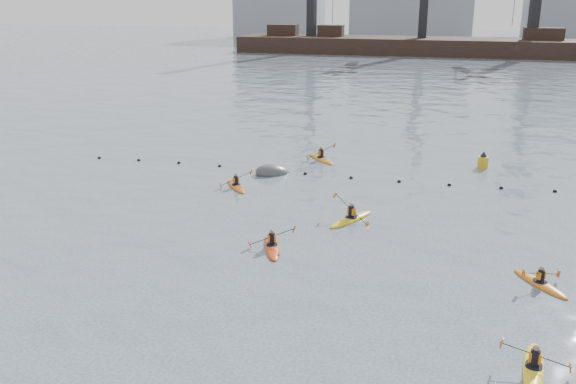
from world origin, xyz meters
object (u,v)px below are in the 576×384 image
(kayaker_5, at_px, (321,158))
(nav_buoy, at_px, (483,162))
(mooring_buoy, at_px, (273,174))
(kayaker_0, at_px, (272,246))
(kayaker_2, at_px, (236,186))
(kayaker_4, at_px, (540,283))
(kayaker_1, at_px, (534,367))
(kayaker_3, at_px, (351,218))

(kayaker_5, relative_size, nav_buoy, 2.32)
(mooring_buoy, distance_m, nav_buoy, 14.06)
(kayaker_0, xyz_separation_m, kayaker_2, (-4.73, 8.30, -0.00))
(kayaker_4, bearing_deg, kayaker_5, -90.14)
(kayaker_5, height_order, mooring_buoy, kayaker_5)
(kayaker_2, xyz_separation_m, kayaker_4, (16.10, -9.09, -0.00))
(mooring_buoy, bearing_deg, kayaker_2, -111.55)
(kayaker_1, xyz_separation_m, kayaker_5, (-11.65, 22.96, 0.01))
(kayaker_4, bearing_deg, nav_buoy, -121.59)
(nav_buoy, bearing_deg, kayaker_3, -119.15)
(mooring_buoy, height_order, nav_buoy, nav_buoy)
(kayaker_3, height_order, kayaker_4, kayaker_3)
(nav_buoy, bearing_deg, kayaker_5, -175.88)
(kayaker_5, xyz_separation_m, nav_buoy, (10.87, 0.78, 0.28))
(kayaker_1, height_order, nav_buoy, nav_buoy)
(kayaker_1, height_order, kayaker_4, kayaker_1)
(kayaker_0, distance_m, kayaker_1, 12.63)
(kayaker_4, height_order, kayaker_5, kayaker_5)
(kayaker_0, xyz_separation_m, kayaker_5, (-1.16, 15.93, 0.00))
(kayaker_0, distance_m, mooring_buoy, 12.14)
(kayaker_1, bearing_deg, kayaker_3, 130.29)
(kayaker_3, bearing_deg, kayaker_5, 137.15)
(kayaker_0, height_order, kayaker_4, kayaker_0)
(kayaker_5, distance_m, nav_buoy, 10.91)
(nav_buoy, bearing_deg, kayaker_4, -84.59)
(kayaker_3, distance_m, kayaker_4, 9.98)
(kayaker_1, xyz_separation_m, kayaker_3, (-7.59, 11.52, 0.01))
(mooring_buoy, bearing_deg, nav_buoy, 21.07)
(kayaker_2, relative_size, kayaker_3, 0.84)
(kayaker_2, bearing_deg, kayaker_0, -96.86)
(kayaker_5, bearing_deg, kayaker_0, -126.37)
(kayaker_1, bearing_deg, kayaker_0, 153.07)
(kayaker_3, bearing_deg, kayaker_4, -4.32)
(kayaker_0, bearing_deg, kayaker_5, 73.59)
(kayaker_1, relative_size, kayaker_5, 1.07)
(kayaker_2, bearing_deg, kayaker_3, -63.08)
(kayaker_4, bearing_deg, mooring_buoy, -77.10)
(kayaker_3, height_order, nav_buoy, kayaker_3)
(nav_buoy, bearing_deg, kayaker_2, -149.80)
(kayaker_1, relative_size, kayaker_3, 0.96)
(kayaker_3, xyz_separation_m, kayaker_4, (8.47, -5.28, -0.02))
(kayaker_2, height_order, kayaker_4, kayaker_2)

